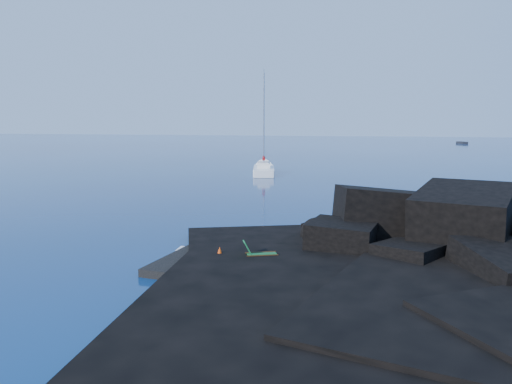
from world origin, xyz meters
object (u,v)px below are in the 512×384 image
deck_chair (262,250)px  distant_boat_a (462,144)px  marker_cone (220,253)px  sailboat (264,174)px  sunbather (205,259)px

deck_chair → distant_boat_a: deck_chair is taller
deck_chair → marker_cone: 1.90m
marker_cone → distant_boat_a: bearing=77.7°
distant_boat_a → sailboat: bearing=-128.8°
sunbather → marker_cone: marker_cone is taller
deck_chair → distant_boat_a: 137.20m
deck_chair → distant_boat_a: bearing=54.8°
sailboat → distant_boat_a: size_ratio=2.68×
sailboat → sunbather: 40.37m
marker_cone → sunbather: bearing=-127.7°
sailboat → deck_chair: size_ratio=8.55×
sunbather → distant_boat_a: size_ratio=0.34×
sailboat → sunbather: sailboat is taller
sailboat → sunbather: (6.75, -39.80, 0.51)m
deck_chair → marker_cone: (-1.88, -0.24, -0.21)m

